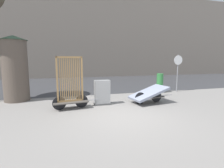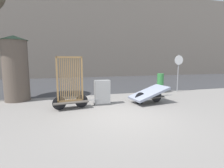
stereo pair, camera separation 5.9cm
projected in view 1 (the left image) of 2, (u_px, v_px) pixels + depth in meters
The scene contains 9 objects.
ground_plane at pixel (124, 117), 6.46m from camera, with size 60.00×60.00×0.00m, color gray.
road_strip at pixel (88, 83), 15.64m from camera, with size 56.00×10.62×0.01m.
building_facade at pixel (80, 36), 21.90m from camera, with size 48.00×4.00×10.16m.
bike_cart_with_bedframe at pixel (70, 90), 7.47m from camera, with size 2.19×0.82×2.25m.
bike_cart_with_mattress at pixel (149, 94), 8.50m from camera, with size 2.35×1.33×0.83m.
utility_cabinet at pixel (102, 93), 8.22m from camera, with size 0.77×0.42×1.16m.
trash_bin at pixel (160, 80), 11.13m from camera, with size 0.41×0.41×1.23m.
sign_post at pixel (178, 67), 11.35m from camera, with size 0.60×0.06×2.43m.
advertising_column at pixel (15, 68), 8.82m from camera, with size 1.37×1.37×3.31m.
Camera 1 is at (-2.10, -5.88, 2.13)m, focal length 28.00 mm.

